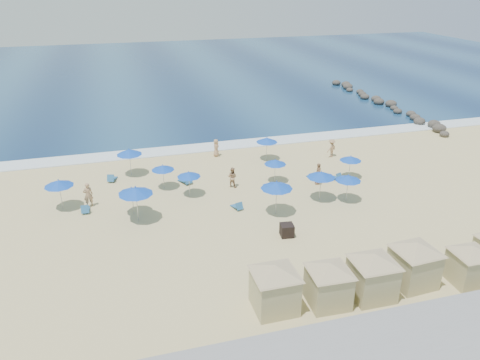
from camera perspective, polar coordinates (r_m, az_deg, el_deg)
The scene contains 34 objects.
ground at distance 33.06m, azimuth 4.04°, elevation -4.66°, with size 160.00×160.00×0.00m, color #CCBA81.
ocean at distance 84.32m, azimuth -8.93°, elevation 12.88°, with size 160.00×80.00×0.06m, color navy.
surf_line at distance 46.64m, azimuth -2.37°, elevation 4.18°, with size 160.00×2.50×0.08m, color white.
seawall at distance 22.81m, azimuth 16.19°, elevation -18.82°, with size 160.00×6.10×1.22m.
rock_jetty at distance 64.20m, azimuth 17.04°, elevation 8.99°, with size 2.56×26.66×0.96m.
trash_bin at distance 30.84m, azimuth 5.74°, elevation -6.11°, with size 0.83×0.83×0.83m, color black.
cabana_0 at distance 24.00m, azimuth 4.27°, elevation -12.22°, with size 4.60×4.60×2.89m.
cabana_1 at distance 24.74m, azimuth 10.80°, elevation -11.68°, with size 4.33×4.33×2.72m.
cabana_2 at distance 25.74m, azimuth 15.93°, elevation -10.45°, with size 4.58×4.58×2.88m.
cabana_3 at distance 27.36m, azimuth 20.57°, elevation -8.89°, with size 4.62×4.62×2.90m.
cabana_4 at distance 28.80m, azimuth 26.28°, elevation -8.69°, with size 4.06×4.06×2.55m.
umbrella_0 at distance 35.81m, azimuth -21.24°, elevation -0.35°, with size 2.07×2.07×2.36m.
umbrella_1 at distance 32.37m, azimuth -12.60°, elevation -1.29°, with size 2.34×2.34×2.67m.
umbrella_2 at distance 40.21m, azimuth -13.36°, elevation 3.35°, with size 2.13×2.13×2.42m.
umbrella_3 at distance 33.55m, azimuth -13.08°, elevation -1.23°, with size 1.90×1.90×2.16m.
umbrella_4 at distance 37.24m, azimuth -9.39°, elevation 1.51°, with size 1.81×1.81×2.06m.
umbrella_5 at distance 35.73m, azimuth -6.26°, elevation 0.71°, with size 1.81×1.81×2.06m.
umbrella_6 at distance 32.68m, azimuth 4.49°, elevation -0.63°, with size 2.27×2.27×2.59m.
umbrella_7 at distance 37.98m, azimuth 4.32°, elevation 2.21°, with size 1.80×1.80×2.05m.
umbrella_8 at distance 35.23m, azimuth 9.87°, elevation 0.66°, with size 2.11×2.11×2.40m.
umbrella_9 at distance 42.61m, azimuth 3.29°, elevation 4.91°, with size 1.95×1.95×2.22m.
umbrella_10 at distance 39.71m, azimuth 13.34°, elevation 2.59°, with size 1.79×1.79×2.04m.
umbrella_11 at distance 35.52m, azimuth 13.07°, elevation 0.25°, with size 1.92×1.92×2.18m.
beach_chair_0 at distance 35.47m, azimuth -18.33°, elevation -3.39°, with size 0.58×1.25×0.68m.
beach_chair_1 at distance 40.09m, azimuth -15.36°, elevation 0.21°, with size 0.91×1.37×0.70m.
beach_chair_2 at distance 38.48m, azimuth -6.62°, elevation -0.03°, with size 1.11×1.54×0.77m.
beach_chair_3 at distance 34.14m, azimuth -0.31°, elevation -3.21°, with size 0.78×1.24×0.63m.
beach_chair_4 at distance 39.52m, azimuth 9.03°, elevation 0.45°, with size 0.85×1.35×0.69m.
beach_chair_5 at distance 39.73m, azimuth 11.63°, elevation 0.36°, with size 0.95×1.33×0.67m.
beachgoer_0 at distance 35.94m, azimuth -18.03°, elevation -1.73°, with size 0.69×0.45×1.89m, color tan.
beachgoer_1 at distance 37.38m, azimuth -0.95°, elevation 0.35°, with size 0.81×0.63×1.67m, color tan.
beachgoer_2 at distance 38.37m, azimuth 9.52°, elevation 0.77°, with size 1.06×0.44×1.81m, color tan.
beachgoer_3 at distance 44.47m, azimuth 11.09°, elevation 3.85°, with size 1.10×0.63×1.71m, color tan.
beachgoer_4 at distance 43.86m, azimuth -2.94°, elevation 3.95°, with size 0.81×0.53×1.65m, color tan.
Camera 1 is at (-10.17, -27.21, 15.79)m, focal length 35.00 mm.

